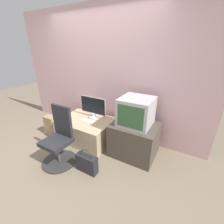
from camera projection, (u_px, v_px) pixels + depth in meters
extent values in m
plane|color=#7F705B|center=(62.00, 162.00, 2.60)|extent=(12.00, 12.00, 0.00)
cube|color=beige|center=(102.00, 75.00, 3.13)|extent=(4.40, 0.05, 2.60)
cube|color=#CCB289|center=(87.00, 129.00, 3.18)|extent=(1.09, 0.80, 0.46)
cube|color=#4C4238|center=(134.00, 139.00, 2.70)|extent=(0.79, 0.64, 0.61)
cylinder|color=silver|center=(94.00, 116.00, 3.20)|extent=(0.22, 0.22, 0.02)
cylinder|color=silver|center=(93.00, 114.00, 3.18)|extent=(0.10, 0.10, 0.08)
cube|color=silver|center=(93.00, 105.00, 3.11)|extent=(0.61, 0.01, 0.36)
cube|color=black|center=(93.00, 105.00, 3.10)|extent=(0.58, 0.02, 0.33)
cube|color=white|center=(88.00, 121.00, 3.01)|extent=(0.33, 0.12, 0.01)
ellipsoid|color=silver|center=(97.00, 124.00, 2.90)|extent=(0.05, 0.04, 0.03)
cube|color=#B7B7BC|center=(136.00, 111.00, 2.50)|extent=(0.53, 0.52, 0.47)
cube|color=#335B33|center=(130.00, 117.00, 2.29)|extent=(0.43, 0.01, 0.37)
cylinder|color=#333333|center=(60.00, 161.00, 2.60)|extent=(0.57, 0.57, 0.03)
cylinder|color=#4C4C51|center=(58.00, 152.00, 2.52)|extent=(0.05, 0.05, 0.35)
cube|color=#28282D|center=(56.00, 142.00, 2.44)|extent=(0.42, 0.42, 0.07)
cube|color=#28282D|center=(62.00, 121.00, 2.46)|extent=(0.38, 0.05, 0.54)
cube|color=#A3845B|center=(52.00, 130.00, 3.39)|extent=(0.32, 0.19, 0.21)
cube|color=#A3845B|center=(51.00, 121.00, 3.30)|extent=(0.28, 0.17, 0.23)
cube|color=#232328|center=(87.00, 164.00, 2.36)|extent=(0.35, 0.13, 0.30)
torus|color=#232328|center=(86.00, 155.00, 2.30)|extent=(0.21, 0.01, 0.21)
cube|color=#2D6638|center=(50.00, 141.00, 3.15)|extent=(0.24, 0.16, 0.02)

